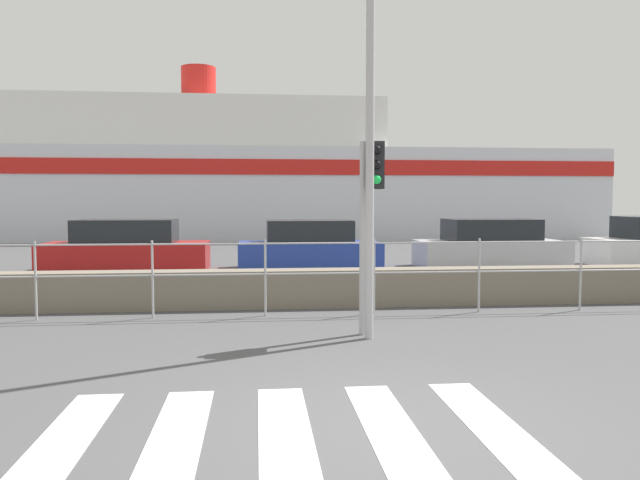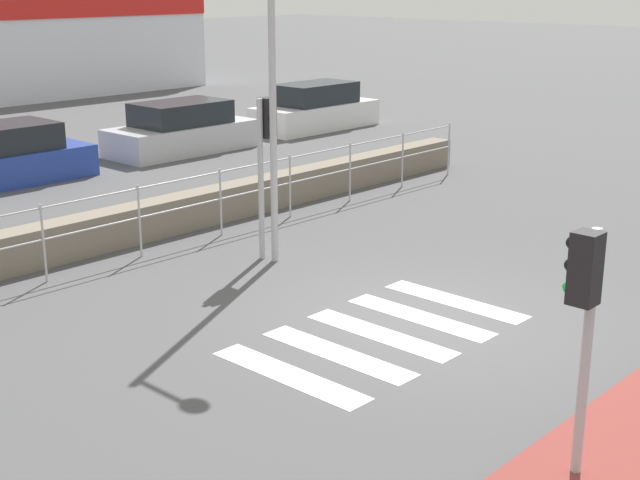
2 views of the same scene
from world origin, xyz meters
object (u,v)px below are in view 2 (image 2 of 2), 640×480
Objects in this scene: streetlamp at (283,49)px; parked_car_silver at (182,131)px; traffic_light_near at (584,302)px; parked_car_blue at (4,158)px; parked_car_white at (315,109)px; traffic_light_far at (265,142)px.

parked_car_silver is at bearing 60.66° from streetlamp.
parked_car_blue is (3.00, 16.45, -1.30)m from traffic_light_near.
traffic_light_near is 0.58× the size of parked_car_white.
traffic_light_far is 0.63× the size of parked_car_white.
traffic_light_near is at bearing -117.07° from parked_car_silver.
traffic_light_far is 0.48× the size of streetlamp.
streetlamp is at bearing 66.17° from traffic_light_near.
traffic_light_far reaches higher than parked_car_blue.
parked_car_blue is 0.94× the size of parked_car_silver.
streetlamp is 1.30× the size of parked_car_white.
traffic_light_near reaches higher than parked_car_white.
parked_car_white is (10.84, 9.47, -3.00)m from streetlamp.
parked_car_white is at bearing 0.00° from parked_car_blue.
parked_car_white is (13.92, 16.45, -1.27)m from traffic_light_near.
streetlamp is 1.44× the size of parked_car_blue.
streetlamp reaches higher than traffic_light_near.
parked_car_silver is at bearing 59.54° from traffic_light_far.
parked_car_blue is (-0.08, 9.47, -3.04)m from streetlamp.
parked_car_white is at bearing 39.72° from traffic_light_far.
traffic_light_far is at bearing -140.28° from parked_car_white.
parked_car_blue is at bearing 180.00° from parked_car_silver.
parked_car_blue is at bearing 79.65° from traffic_light_near.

